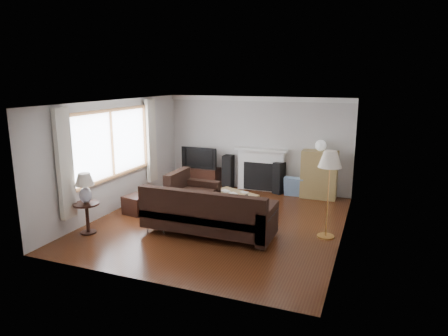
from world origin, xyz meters
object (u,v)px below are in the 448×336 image
at_px(tv_stand, 201,177).
at_px(sectional_sofa, 209,212).
at_px(bookshelf, 319,175).
at_px(coffee_table, 234,201).
at_px(side_table, 87,218).
at_px(floor_lamp, 328,195).

relative_size(tv_stand, sectional_sofa, 0.38).
xyz_separation_m(tv_stand, bookshelf, (3.24, 0.03, 0.34)).
height_order(tv_stand, sectional_sofa, sectional_sofa).
distance_m(coffee_table, side_table, 3.22).
height_order(sectional_sofa, side_table, sectional_sofa).
bearing_deg(coffee_table, tv_stand, 157.53).
relative_size(tv_stand, floor_lamp, 0.62).
bearing_deg(bookshelf, side_table, -133.71).
height_order(bookshelf, sectional_sofa, bookshelf).
relative_size(bookshelf, side_table, 1.97).
relative_size(sectional_sofa, side_table, 4.47).
height_order(tv_stand, floor_lamp, floor_lamp).
distance_m(tv_stand, sectional_sofa, 3.56).
bearing_deg(sectional_sofa, coffee_table, 90.99).
xyz_separation_m(tv_stand, coffee_table, (1.58, -1.64, -0.06)).
bearing_deg(coffee_table, floor_lamp, 1.43).
xyz_separation_m(bookshelf, sectional_sofa, (-1.63, -3.20, -0.16)).
distance_m(tv_stand, side_table, 4.05).
xyz_separation_m(coffee_table, side_table, (-2.19, -2.36, 0.10)).
bearing_deg(bookshelf, tv_stand, -179.52).
distance_m(bookshelf, side_table, 5.58).
relative_size(tv_stand, coffee_table, 1.00).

